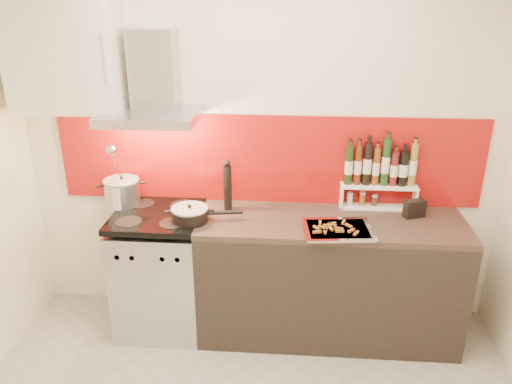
# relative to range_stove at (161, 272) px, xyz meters

# --- Properties ---
(back_wall) EXTENTS (3.40, 0.02, 2.60)m
(back_wall) POSITION_rel_range_stove_xyz_m (0.70, 0.30, 0.86)
(back_wall) COLOR silver
(back_wall) RESTS_ON ground
(backsplash) EXTENTS (3.00, 0.02, 0.64)m
(backsplash) POSITION_rel_range_stove_xyz_m (0.75, 0.29, 0.78)
(backsplash) COLOR #931408
(backsplash) RESTS_ON back_wall
(range_stove) EXTENTS (0.60, 0.60, 0.91)m
(range_stove) POSITION_rel_range_stove_xyz_m (0.00, 0.00, 0.00)
(range_stove) COLOR #B7B7BA
(range_stove) RESTS_ON ground
(counter) EXTENTS (1.80, 0.60, 0.90)m
(counter) POSITION_rel_range_stove_xyz_m (1.20, 0.00, 0.01)
(counter) COLOR black
(counter) RESTS_ON ground
(range_hood) EXTENTS (0.62, 0.50, 0.61)m
(range_hood) POSITION_rel_range_stove_xyz_m (0.00, 0.14, 1.30)
(range_hood) COLOR #B7B7BA
(range_hood) RESTS_ON back_wall
(upper_cabinet) EXTENTS (0.70, 0.35, 0.72)m
(upper_cabinet) POSITION_rel_range_stove_xyz_m (-0.55, 0.13, 1.51)
(upper_cabinet) COLOR silver
(upper_cabinet) RESTS_ON back_wall
(stock_pot) EXTENTS (0.25, 0.25, 0.22)m
(stock_pot) POSITION_rel_range_stove_xyz_m (-0.28, 0.15, 0.56)
(stock_pot) COLOR #B7B7BA
(stock_pot) RESTS_ON range_stove
(saute_pan) EXTENTS (0.48, 0.25, 0.11)m
(saute_pan) POSITION_rel_range_stove_xyz_m (0.26, -0.09, 0.51)
(saute_pan) COLOR black
(saute_pan) RESTS_ON range_stove
(utensil_jar) EXTENTS (0.10, 0.15, 0.49)m
(utensil_jar) POSITION_rel_range_stove_xyz_m (-0.28, 0.06, 0.60)
(utensil_jar) COLOR silver
(utensil_jar) RESTS_ON range_stove
(pepper_mill) EXTENTS (0.06, 0.06, 0.37)m
(pepper_mill) POSITION_rel_range_stove_xyz_m (0.48, 0.12, 0.64)
(pepper_mill) COLOR black
(pepper_mill) RESTS_ON counter
(step_shelf) EXTENTS (0.53, 0.14, 0.50)m
(step_shelf) POSITION_rel_range_stove_xyz_m (1.53, 0.24, 0.69)
(step_shelf) COLOR white
(step_shelf) RESTS_ON counter
(caddy_box) EXTENTS (0.16, 0.11, 0.12)m
(caddy_box) POSITION_rel_range_stove_xyz_m (1.76, 0.10, 0.52)
(caddy_box) COLOR black
(caddy_box) RESTS_ON counter
(baking_tray) EXTENTS (0.47, 0.38, 0.03)m
(baking_tray) POSITION_rel_range_stove_xyz_m (1.23, -0.17, 0.47)
(baking_tray) COLOR silver
(baking_tray) RESTS_ON counter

